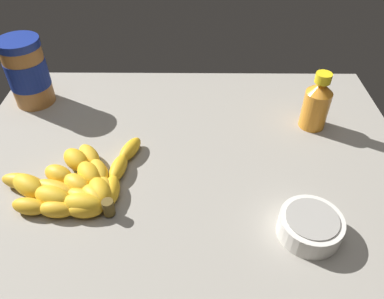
% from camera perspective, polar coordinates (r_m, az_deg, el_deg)
% --- Properties ---
extents(ground_plane, '(0.89, 0.67, 0.04)m').
position_cam_1_polar(ground_plane, '(0.75, -0.84, -2.38)').
color(ground_plane, gray).
extents(banana_bunch, '(0.25, 0.21, 0.04)m').
position_cam_1_polar(banana_bunch, '(0.69, -17.29, -5.19)').
color(banana_bunch, gold).
rests_on(banana_bunch, ground_plane).
extents(peanut_butter_jar, '(0.09, 0.09, 0.16)m').
position_cam_1_polar(peanut_butter_jar, '(0.93, -24.08, 10.85)').
color(peanut_butter_jar, '#B27238').
rests_on(peanut_butter_jar, ground_plane).
extents(honey_bottle, '(0.06, 0.06, 0.13)m').
position_cam_1_polar(honey_bottle, '(0.83, 18.68, 6.79)').
color(honey_bottle, orange).
rests_on(honey_bottle, ground_plane).
extents(small_bowl, '(0.10, 0.10, 0.04)m').
position_cam_1_polar(small_bowl, '(0.63, 17.76, -11.13)').
color(small_bowl, silver).
rests_on(small_bowl, ground_plane).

